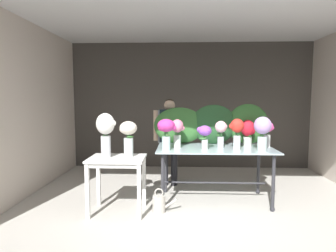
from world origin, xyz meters
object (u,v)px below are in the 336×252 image
vase_lilac_ranunculus (262,130)px  side_table_white (117,165)px  vase_blush_anemones (221,131)px  display_table_glass (215,156)px  vase_fuchsia_tulips (267,132)px  vase_violet_freesia (205,134)px  vase_rosy_roses (177,131)px  florist (169,133)px  watering_can (159,203)px  vase_cream_lisianthus_tall (128,135)px  vase_magenta_hydrangea (166,130)px  vase_white_roses_tall (106,131)px  vase_scarlet_stock (237,131)px  vase_crimson_peonies (248,131)px

vase_lilac_ranunculus → side_table_white: bearing=-174.5°
side_table_white → vase_blush_anemones: vase_blush_anemones is taller
display_table_glass → vase_lilac_ranunculus: 0.82m
vase_fuchsia_tulips → vase_violet_freesia: size_ratio=1.13×
vase_rosy_roses → display_table_glass: bearing=4.7°
display_table_glass → florist: florist is taller
vase_violet_freesia → watering_can: (-0.65, -0.31, -0.95)m
vase_rosy_roses → vase_lilac_ranunculus: size_ratio=0.88×
vase_cream_lisianthus_tall → watering_can: vase_cream_lisianthus_tall is taller
vase_magenta_hydrangea → florist: bearing=89.4°
display_table_glass → vase_white_roses_tall: size_ratio=2.87×
display_table_glass → vase_cream_lisianthus_tall: (-1.26, -0.44, 0.37)m
vase_blush_anemones → watering_can: size_ratio=1.16×
vase_scarlet_stock → watering_can: 1.53m
vase_rosy_roses → vase_scarlet_stock: bearing=-9.1°
florist → vase_lilac_ranunculus: bearing=-38.7°
florist → vase_lilac_ranunculus: florist is taller
vase_crimson_peonies → watering_can: bearing=-155.1°
florist → vase_white_roses_tall: (-0.83, -1.28, 0.19)m
vase_white_roses_tall → vase_scarlet_stock: bearing=9.5°
vase_crimson_peonies → watering_can: 1.77m
vase_fuchsia_tulips → vase_white_roses_tall: bearing=-167.1°
vase_lilac_ranunculus → vase_magenta_hydrangea: bearing=178.6°
florist → vase_cream_lisianthus_tall: bearing=-113.4°
vase_magenta_hydrangea → vase_cream_lisianthus_tall: vase_magenta_hydrangea is taller
display_table_glass → side_table_white: (-1.41, -0.50, -0.04)m
vase_fuchsia_tulips → vase_crimson_peonies: size_ratio=0.97×
vase_blush_anemones → display_table_glass: bearing=172.8°
vase_blush_anemones → vase_white_roses_tall: (-1.65, -0.49, 0.06)m
vase_rosy_roses → vase_violet_freesia: (0.40, -0.12, -0.02)m
vase_magenta_hydrangea → vase_fuchsia_tulips: bearing=11.5°
vase_crimson_peonies → vase_cream_lisianthus_tall: bearing=-161.8°
vase_violet_freesia → vase_magenta_hydrangea: (-0.57, -0.10, 0.06)m
vase_magenta_hydrangea → watering_can: (-0.09, -0.21, -1.02)m
vase_blush_anemones → watering_can: (-0.91, -0.47, -0.97)m
vase_crimson_peonies → vase_violet_freesia: bearing=-155.6°
display_table_glass → vase_cream_lisianthus_tall: vase_cream_lisianthus_tall is taller
florist → vase_cream_lisianthus_tall: florist is taller
vase_rosy_roses → vase_blush_anemones: 0.66m
florist → vase_white_roses_tall: 1.54m
vase_lilac_ranunculus → vase_cream_lisianthus_tall: 1.89m
display_table_glass → side_table_white: 1.50m
vase_blush_anemones → vase_crimson_peonies: vase_crimson_peonies is taller
vase_cream_lisianthus_tall → vase_white_roses_tall: bearing=-169.1°
vase_white_roses_tall → watering_can: 1.27m
display_table_glass → vase_rosy_roses: (-0.58, -0.05, 0.38)m
vase_rosy_roses → vase_lilac_ranunculus: bearing=-11.9°
vase_blush_anemones → vase_violet_freesia: 0.31m
vase_blush_anemones → vase_magenta_hydrangea: (-0.83, -0.26, 0.05)m
vase_lilac_ranunculus → watering_can: 1.79m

